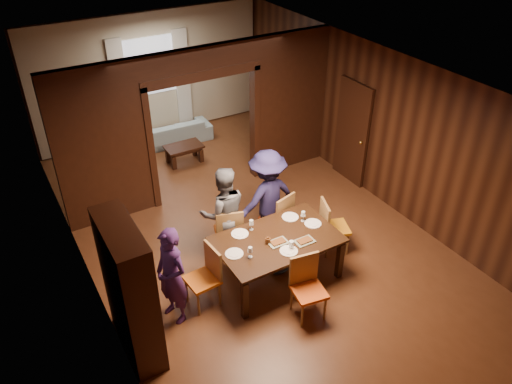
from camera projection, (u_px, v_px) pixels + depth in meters
floor at (247, 229)px, 9.00m from camera, size 9.00×9.00×0.00m
ceiling at (245, 75)px, 7.40m from camera, size 5.50×9.00×0.02m
room_walls at (198, 115)px, 9.53m from camera, size 5.52×9.01×2.90m
person_purple at (172, 276)px, 6.86m from camera, size 0.52×0.64×1.54m
person_grey at (224, 213)px, 8.02m from camera, size 0.92×0.78×1.64m
person_navy at (267, 197)px, 8.33m from camera, size 1.16×0.73×1.72m
sofa at (173, 132)px, 11.71m from camera, size 1.80×0.77×0.52m
serving_bowl at (279, 232)px, 7.64m from camera, size 0.31×0.31×0.08m
dining_table at (277, 258)px, 7.77m from camera, size 1.87×1.16×0.76m
coffee_table at (184, 154)px, 10.94m from camera, size 0.80×0.50×0.40m
chair_left at (202, 278)px, 7.23m from camera, size 0.47×0.47×0.97m
chair_right at (335, 226)px, 8.28m from camera, size 0.56×0.56×0.97m
chair_far_l at (229, 230)px, 8.18m from camera, size 0.56×0.56×0.97m
chair_far_r at (276, 216)px, 8.51m from camera, size 0.54×0.54×0.97m
chair_near at (309, 290)px, 7.04m from camera, size 0.50×0.50×0.97m
hutch at (130, 291)px, 6.30m from camera, size 0.40×1.20×2.00m
door_right at (352, 133)px, 9.92m from camera, size 0.06×0.90×2.10m
window_far at (150, 66)px, 11.27m from camera, size 1.20×0.03×1.30m
curtain_left at (121, 92)px, 11.17m from camera, size 0.35×0.06×2.40m
curtain_right at (183, 80)px, 11.80m from camera, size 0.35×0.06×2.40m
plate_left at (234, 254)px, 7.26m from camera, size 0.27×0.27×0.01m
plate_far_l at (240, 234)px, 7.65m from camera, size 0.27×0.27×0.01m
plate_far_r at (290, 217)px, 8.02m from camera, size 0.27×0.27×0.01m
plate_right at (313, 223)px, 7.87m from camera, size 0.27×0.27×0.01m
plate_near at (289, 251)px, 7.31m from camera, size 0.27×0.27×0.01m
platter_a at (278, 242)px, 7.47m from camera, size 0.30×0.20×0.04m
platter_b at (305, 241)px, 7.49m from camera, size 0.30×0.20×0.04m
wineglass_left at (250, 252)px, 7.16m from camera, size 0.08×0.08×0.18m
wineglass_far at (251, 225)px, 7.70m from camera, size 0.08×0.08×0.18m
wineglass_right at (303, 216)px, 7.89m from camera, size 0.08×0.08×0.18m
tumbler at (291, 245)px, 7.33m from camera, size 0.07×0.07×0.14m
condiment_jar at (268, 240)px, 7.45m from camera, size 0.08×0.08×0.11m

